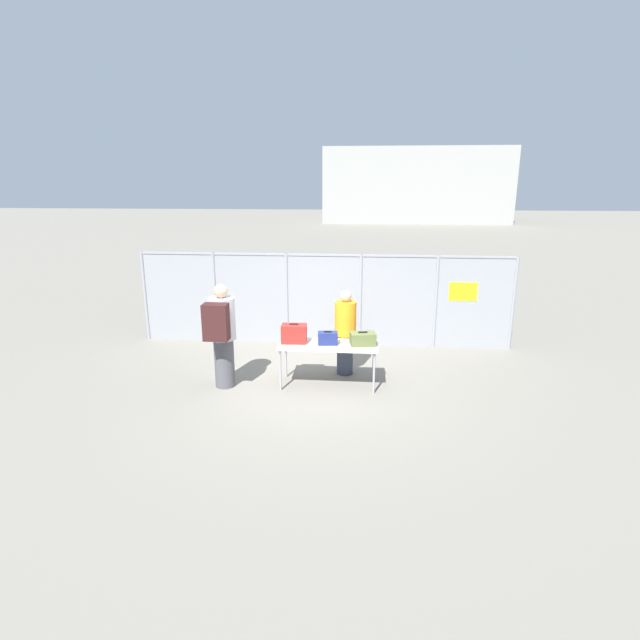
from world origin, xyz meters
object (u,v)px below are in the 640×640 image
at_px(traveler_hooded, 222,332).
at_px(suitcase_navy, 328,338).
at_px(inspection_table, 328,348).
at_px(suitcase_red, 294,334).
at_px(utility_trailer, 378,309).
at_px(security_worker_near, 345,331).
at_px(suitcase_olive, 363,339).

bearing_deg(traveler_hooded, suitcase_navy, -1.09).
bearing_deg(suitcase_navy, inspection_table, -56.20).
distance_m(suitcase_red, utility_trailer, 4.30).
relative_size(inspection_table, suitcase_navy, 4.80).
bearing_deg(security_worker_near, traveler_hooded, 23.37).
relative_size(inspection_table, security_worker_near, 1.08).
distance_m(suitcase_olive, traveler_hooded, 2.47).
height_order(suitcase_navy, security_worker_near, security_worker_near).
relative_size(inspection_table, suitcase_olive, 3.63).
bearing_deg(traveler_hooded, security_worker_near, 12.31).
xyz_separation_m(traveler_hooded, security_worker_near, (2.12, 0.87, -0.19)).
height_order(inspection_table, suitcase_navy, suitcase_navy).
xyz_separation_m(suitcase_navy, security_worker_near, (0.29, 0.58, -0.04)).
xyz_separation_m(inspection_table, suitcase_red, (-0.62, 0.06, 0.23)).
bearing_deg(suitcase_olive, utility_trailer, 84.65).
distance_m(suitcase_red, traveler_hooded, 1.27).
distance_m(suitcase_navy, traveler_hooded, 1.86).
relative_size(traveler_hooded, utility_trailer, 0.48).
bearing_deg(utility_trailer, traveler_hooded, -123.34).
xyz_separation_m(suitcase_navy, traveler_hooded, (-1.83, -0.29, 0.14)).
xyz_separation_m(inspection_table, suitcase_olive, (0.61, 0.03, 0.17)).
xyz_separation_m(inspection_table, security_worker_near, (0.28, 0.60, 0.13)).
relative_size(suitcase_red, security_worker_near, 0.28).
bearing_deg(inspection_table, suitcase_red, 174.36).
height_order(inspection_table, utility_trailer, inspection_table).
bearing_deg(security_worker_near, suitcase_navy, 64.81).
bearing_deg(security_worker_near, utility_trailer, -100.55).
bearing_deg(inspection_table, utility_trailer, 76.28).
bearing_deg(suitcase_olive, inspection_table, -176.95).
height_order(suitcase_red, utility_trailer, suitcase_red).
relative_size(suitcase_red, traveler_hooded, 0.24).
bearing_deg(suitcase_olive, traveler_hooded, -172.93).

